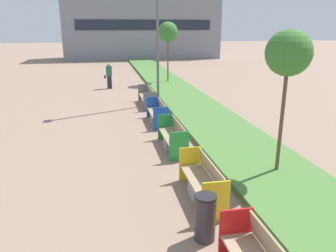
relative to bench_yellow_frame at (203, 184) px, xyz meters
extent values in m
cube|color=#4C7A38|center=(2.26, 5.86, -0.28)|extent=(2.80, 120.00, 0.18)
cube|color=gray|center=(3.06, 37.23, 3.44)|extent=(19.53, 5.86, 7.62)
cube|color=#1E2333|center=(3.06, 34.25, 3.83)|extent=(16.41, 0.08, 1.20)
cube|color=red|center=(-0.04, -2.11, 0.10)|extent=(0.62, 0.04, 0.94)
cube|color=gray|center=(-0.04, 0.00, -0.16)|extent=(0.52, 0.60, 0.42)
cube|color=tan|center=(-0.04, 0.00, 0.07)|extent=(0.58, 2.02, 0.05)
cube|color=tan|center=(0.23, 0.00, 0.33)|extent=(0.14, 1.93, 0.48)
cube|color=yellow|center=(-0.04, -1.03, 0.10)|extent=(0.62, 0.04, 0.94)
cube|color=yellow|center=(-0.04, 1.03, 0.10)|extent=(0.62, 0.04, 0.94)
cube|color=gray|center=(-0.04, 3.44, -0.16)|extent=(0.52, 0.60, 0.42)
cube|color=tan|center=(-0.04, 3.44, 0.07)|extent=(0.58, 2.08, 0.05)
cube|color=tan|center=(0.23, 3.44, 0.33)|extent=(0.14, 2.00, 0.48)
cube|color=#238C3D|center=(-0.04, 2.38, 0.10)|extent=(0.62, 0.04, 0.94)
cube|color=#238C3D|center=(-0.04, 4.50, 0.10)|extent=(0.62, 0.04, 0.94)
cube|color=gray|center=(-0.04, 6.63, -0.16)|extent=(0.52, 0.60, 0.42)
cube|color=tan|center=(-0.04, 6.63, 0.07)|extent=(0.58, 1.99, 0.05)
cube|color=tan|center=(0.23, 6.63, 0.33)|extent=(0.14, 1.91, 0.48)
cube|color=blue|center=(-0.04, 5.62, 0.10)|extent=(0.62, 0.04, 0.94)
cube|color=blue|center=(-0.04, 7.65, 0.10)|extent=(0.62, 0.04, 0.94)
cube|color=gray|center=(-0.04, 9.99, -0.16)|extent=(0.52, 0.60, 0.42)
cube|color=tan|center=(-0.04, 9.99, 0.07)|extent=(0.58, 2.30, 0.05)
cube|color=tan|center=(0.23, 9.99, 0.33)|extent=(0.14, 2.20, 0.48)
cube|color=slate|center=(-0.04, 8.82, 0.10)|extent=(0.62, 0.04, 0.94)
cube|color=slate|center=(-0.04, 11.16, 0.10)|extent=(0.62, 0.04, 0.94)
cylinder|color=#2D2D30|center=(-0.44, -1.57, 0.09)|extent=(0.41, 0.41, 0.91)
cylinder|color=black|center=(-0.44, -1.57, 0.56)|extent=(0.42, 0.42, 0.05)
cylinder|color=#56595B|center=(0.61, 10.16, 3.95)|extent=(0.14, 0.14, 8.63)
cylinder|color=brown|center=(2.42, 0.84, 1.16)|extent=(0.10, 0.10, 3.05)
sphere|color=#38702D|center=(2.42, 0.84, 3.01)|extent=(1.18, 1.18, 1.18)
cylinder|color=brown|center=(2.42, 16.59, 1.27)|extent=(0.10, 0.10, 3.27)
sphere|color=#38702D|center=(2.42, 16.59, 3.28)|extent=(1.39, 1.39, 1.39)
cube|color=#232633|center=(-1.83, 15.39, 0.05)|extent=(0.30, 0.22, 0.84)
cube|color=#236051|center=(-1.83, 15.39, 0.81)|extent=(0.38, 0.24, 0.68)
sphere|color=tan|center=(-1.83, 15.39, 1.26)|extent=(0.23, 0.23, 0.23)
cube|color=#232328|center=(-2.11, 15.39, 0.43)|extent=(0.12, 0.20, 0.18)
camera|label=1|loc=(-2.22, -6.85, 3.65)|focal=35.00mm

